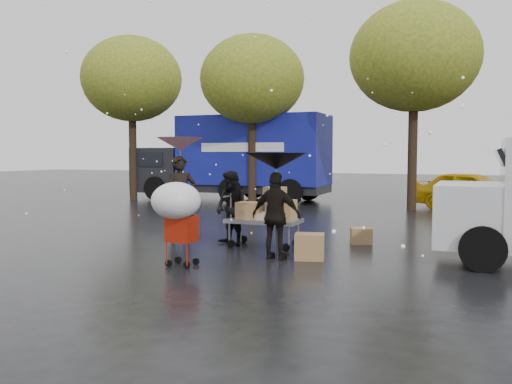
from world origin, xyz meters
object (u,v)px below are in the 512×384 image
at_px(vendor_cart, 267,213).
at_px(yellow_taxi, 472,191).
at_px(person_black, 276,216).
at_px(blue_truck, 235,158).
at_px(shopping_cart, 177,206).
at_px(person_pink, 181,198).

height_order(vendor_cart, yellow_taxi, yellow_taxi).
xyz_separation_m(person_black, blue_truck, (-5.98, 11.37, 0.95)).
height_order(blue_truck, yellow_taxi, blue_truck).
relative_size(person_black, shopping_cart, 1.10).
distance_m(shopping_cart, blue_truck, 13.53).
bearing_deg(person_black, person_pink, -24.95).
xyz_separation_m(vendor_cart, shopping_cart, (-0.69, -2.47, 0.34)).
xyz_separation_m(vendor_cart, yellow_taxi, (3.86, 9.75, -0.05)).
relative_size(person_black, blue_truck, 0.19).
bearing_deg(shopping_cart, person_black, 45.24).
height_order(vendor_cart, blue_truck, blue_truck).
xyz_separation_m(person_black, yellow_taxi, (3.24, 10.90, -0.13)).
xyz_separation_m(shopping_cart, blue_truck, (-4.67, 12.68, 0.69)).
height_order(person_pink, vendor_cart, person_pink).
xyz_separation_m(person_pink, blue_truck, (-3.15, 9.94, 0.81)).
xyz_separation_m(person_pink, shopping_cart, (1.52, -2.74, 0.12)).
bearing_deg(vendor_cart, person_black, -61.87).
bearing_deg(person_pink, shopping_cart, -96.82).
bearing_deg(person_pink, person_black, -62.62).
relative_size(person_black, yellow_taxi, 0.41).
height_order(person_black, yellow_taxi, person_black).
bearing_deg(blue_truck, yellow_taxi, -2.88).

